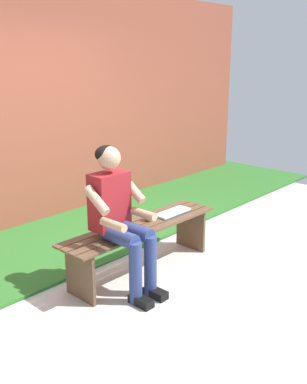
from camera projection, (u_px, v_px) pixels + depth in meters
name	position (u px, v px, depth m)	size (l,w,h in m)	color
ground_plane	(146.00, 368.00, 3.03)	(10.00, 7.00, 0.04)	beige
grass_strip	(60.00, 234.00, 5.22)	(9.00, 1.94, 0.03)	#2D6B28
bench_near	(142.00, 236.00, 4.27)	(1.73, 0.43, 0.47)	brown
person_seated	(119.00, 213.00, 3.83)	(0.50, 0.69, 1.28)	maroon
apple	(148.00, 216.00, 4.32)	(0.09, 0.09, 0.09)	gold
book_open	(173.00, 213.00, 4.52)	(0.41, 0.16, 0.02)	white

